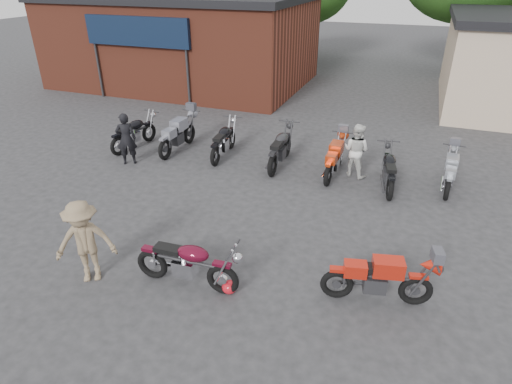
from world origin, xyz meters
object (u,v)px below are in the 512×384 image
(person_dark, at_px, (126,139))
(row_bike_6, at_px, (450,170))
(row_bike_2, at_px, (224,139))
(row_bike_5, at_px, (389,168))
(row_bike_1, at_px, (178,133))
(helmet, at_px, (229,287))
(vintage_motorcycle, at_px, (188,261))
(row_bike_4, at_px, (335,157))
(person_light, at_px, (356,150))
(row_bike_0, at_px, (134,131))
(sportbike, at_px, (380,276))
(row_bike_3, at_px, (281,146))
(person_tan, at_px, (85,242))

(person_dark, bearing_deg, row_bike_6, 156.25)
(row_bike_2, distance_m, row_bike_5, 5.12)
(row_bike_1, distance_m, row_bike_6, 8.26)
(row_bike_1, bearing_deg, helmet, -142.38)
(vintage_motorcycle, distance_m, row_bike_4, 6.06)
(person_light, xyz_separation_m, row_bike_2, (-4.12, -0.03, -0.19))
(person_light, xyz_separation_m, row_bike_5, (0.97, -0.45, -0.21))
(row_bike_2, height_order, row_bike_5, row_bike_2)
(helmet, height_order, person_light, person_light)
(row_bike_1, bearing_deg, vintage_motorcycle, -148.01)
(vintage_motorcycle, xyz_separation_m, row_bike_0, (-5.10, 5.64, -0.00))
(row_bike_1, relative_size, row_bike_2, 1.05)
(sportbike, height_order, person_dark, person_dark)
(person_light, bearing_deg, row_bike_3, 20.94)
(person_dark, distance_m, row_bike_0, 1.33)
(person_tan, xyz_separation_m, row_bike_5, (4.96, 6.07, -0.28))
(person_tan, xyz_separation_m, row_bike_6, (6.52, 6.57, -0.31))
(sportbike, distance_m, row_bike_4, 5.35)
(sportbike, xyz_separation_m, person_light, (-1.26, 5.21, 0.23))
(row_bike_1, bearing_deg, person_tan, -164.20)
(person_tan, height_order, row_bike_3, person_tan)
(person_light, relative_size, row_bike_6, 0.83)
(sportbike, bearing_deg, row_bike_0, 137.24)
(person_dark, height_order, row_bike_5, person_dark)
(row_bike_1, bearing_deg, row_bike_0, 101.67)
(row_bike_6, bearing_deg, row_bike_1, 94.39)
(vintage_motorcycle, relative_size, row_bike_1, 0.94)
(sportbike, relative_size, row_bike_3, 0.89)
(helmet, bearing_deg, row_bike_4, 82.37)
(row_bike_0, height_order, row_bike_4, row_bike_0)
(helmet, relative_size, row_bike_5, 0.14)
(sportbike, bearing_deg, row_bike_5, 80.25)
(vintage_motorcycle, height_order, row_bike_0, vintage_motorcycle)
(helmet, xyz_separation_m, row_bike_3, (-0.90, 5.87, 0.49))
(row_bike_3, bearing_deg, helmet, -173.08)
(person_dark, height_order, row_bike_2, person_dark)
(person_tan, bearing_deg, row_bike_2, 59.51)
(row_bike_0, bearing_deg, row_bike_2, -74.60)
(row_bike_1, xyz_separation_m, row_bike_6, (8.26, 0.17, -0.08))
(person_light, relative_size, person_tan, 0.92)
(sportbike, relative_size, row_bike_5, 0.96)
(row_bike_1, xyz_separation_m, row_bike_5, (6.70, -0.34, -0.04))
(person_dark, xyz_separation_m, row_bike_1, (0.91, 1.47, -0.18))
(row_bike_6, bearing_deg, vintage_motorcycle, 145.90)
(vintage_motorcycle, xyz_separation_m, person_tan, (-1.87, -0.48, 0.27))
(vintage_motorcycle, xyz_separation_m, row_bike_3, (-0.11, 5.95, 0.04))
(row_bike_4, xyz_separation_m, row_bike_5, (1.53, -0.27, 0.00))
(sportbike, bearing_deg, person_dark, 142.14)
(row_bike_2, height_order, row_bike_3, row_bike_3)
(row_bike_1, height_order, row_bike_3, row_bike_3)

